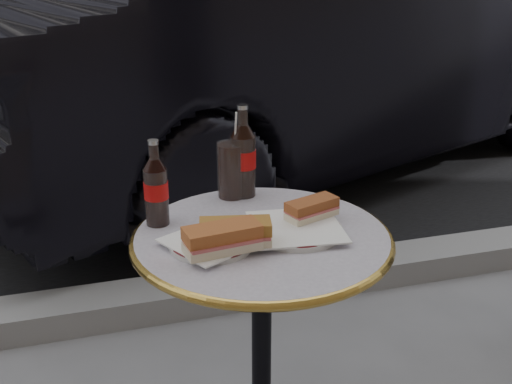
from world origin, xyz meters
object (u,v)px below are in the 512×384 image
object	(u,v)px
bistro_table	(261,362)
cola_bottle_right	(243,151)
plate_right	(296,230)
plate_left	(212,244)
cola_bottle_left	(156,183)
parked_car	(324,46)
cola_glass	(231,170)

from	to	relation	value
bistro_table	cola_bottle_right	xyz separation A→B (m)	(0.02, 0.25, 0.49)
plate_right	cola_bottle_right	size ratio (longest dim) A/B	0.88
plate_left	cola_bottle_left	world-z (taller)	cola_bottle_left
cola_bottle_left	parked_car	size ratio (longest dim) A/B	0.05
bistro_table	parked_car	xyz separation A→B (m)	(1.14, 2.43, 0.39)
bistro_table	cola_glass	distance (m)	0.51
cola_bottle_left	cola_bottle_right	distance (m)	0.28
cola_glass	parked_car	distance (m)	2.47
plate_right	plate_left	bearing A→B (deg)	-176.22
cola_bottle_left	cola_glass	xyz separation A→B (m)	(0.22, 0.12, -0.03)
bistro_table	cola_bottle_left	world-z (taller)	cola_bottle_left
parked_car	cola_bottle_right	bearing A→B (deg)	131.18
cola_bottle_left	cola_bottle_right	xyz separation A→B (m)	(0.25, 0.12, 0.02)
cola_bottle_left	plate_right	bearing A→B (deg)	-24.66
plate_right	cola_bottle_right	xyz separation A→B (m)	(-0.06, 0.26, 0.12)
plate_left	parked_car	distance (m)	2.77
cola_bottle_left	parked_car	world-z (taller)	parked_car
cola_bottle_right	bistro_table	bearing A→B (deg)	-95.14
plate_left	cola_bottle_right	xyz separation A→B (m)	(0.15, 0.28, 0.12)
cola_bottle_right	cola_bottle_left	bearing A→B (deg)	-153.89
cola_glass	plate_right	bearing A→B (deg)	-70.87
plate_left	cola_bottle_left	size ratio (longest dim) A/B	0.90
plate_left	cola_glass	distance (m)	0.31
bistro_table	plate_right	world-z (taller)	plate_right
cola_bottle_right	cola_glass	size ratio (longest dim) A/B	1.65
bistro_table	plate_right	size ratio (longest dim) A/B	3.30
cola_bottle_left	cola_bottle_right	world-z (taller)	cola_bottle_right
cola_bottle_left	cola_bottle_right	size ratio (longest dim) A/B	0.85
plate_right	cola_glass	world-z (taller)	cola_glass
bistro_table	plate_right	distance (m)	0.38
bistro_table	cola_bottle_right	size ratio (longest dim) A/B	2.91
bistro_table	plate_left	size ratio (longest dim) A/B	3.81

